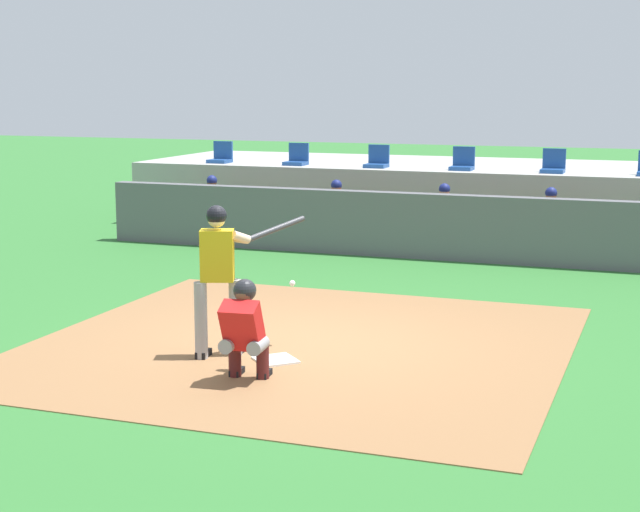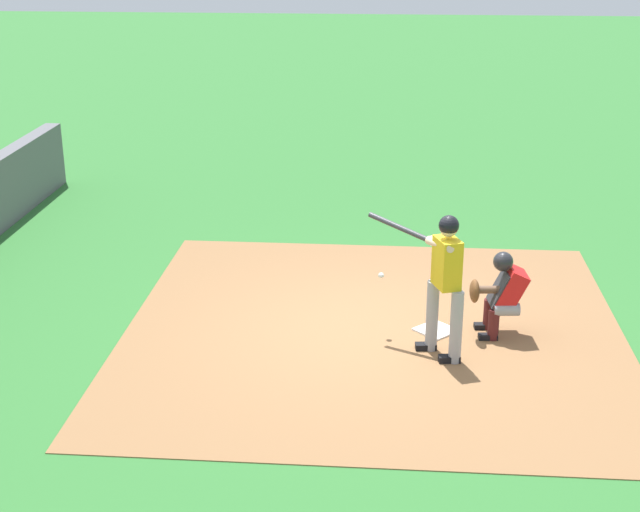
{
  "view_description": "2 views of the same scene",
  "coord_description": "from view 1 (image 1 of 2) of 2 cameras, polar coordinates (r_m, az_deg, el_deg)",
  "views": [
    {
      "loc": [
        4.28,
        -11.01,
        3.18
      ],
      "look_at": [
        0.0,
        0.7,
        1.0
      ],
      "focal_mm": 55.47,
      "sensor_mm": 36.0,
      "label": 1
    },
    {
      "loc": [
        -10.88,
        -0.18,
        5.07
      ],
      "look_at": [
        0.0,
        0.7,
        1.0
      ],
      "focal_mm": 51.67,
      "sensor_mm": 36.0,
      "label": 2
    }
  ],
  "objects": [
    {
      "name": "dugout_player_0",
      "position": [
        20.66,
        -6.39,
        2.9
      ],
      "size": [
        0.49,
        0.7,
        1.3
      ],
      "color": "#939399",
      "rests_on": "ground"
    },
    {
      "name": "stadium_seat_3",
      "position": [
        20.9,
        8.23,
        5.31
      ],
      "size": [
        0.46,
        0.46,
        0.48
      ],
      "color": "#1E478C",
      "rests_on": "stands_platform"
    },
    {
      "name": "stadium_seat_0",
      "position": [
        22.7,
        -5.73,
        5.72
      ],
      "size": [
        0.46,
        0.46,
        0.48
      ],
      "color": "#1E478C",
      "rests_on": "stands_platform"
    },
    {
      "name": "batter_at_plate",
      "position": [
        11.52,
        -5.8,
        -0.85
      ],
      "size": [
        0.98,
        1.17,
        1.8
      ],
      "color": "#99999E",
      "rests_on": "ground"
    },
    {
      "name": "dugout_player_1",
      "position": [
        19.6,
        0.83,
        2.58
      ],
      "size": [
        0.49,
        0.7,
        1.3
      ],
      "color": "#939399",
      "rests_on": "ground"
    },
    {
      "name": "dirt_infield",
      "position": [
        12.23,
        -1.13,
        -5.13
      ],
      "size": [
        6.4,
        6.4,
        0.01
      ],
      "primitive_type": "cube",
      "color": "olive",
      "rests_on": "ground"
    },
    {
      "name": "stadium_seat_1",
      "position": [
        21.96,
        -1.34,
        5.63
      ],
      "size": [
        0.46,
        0.46,
        0.48
      ],
      "color": "#1E478C",
      "rests_on": "stands_platform"
    },
    {
      "name": "dugout_player_3",
      "position": [
        18.65,
        13.08,
        1.95
      ],
      "size": [
        0.49,
        0.7,
        1.3
      ],
      "color": "#939399",
      "rests_on": "ground"
    },
    {
      "name": "stadium_seat_2",
      "position": [
        21.35,
        3.32,
        5.49
      ],
      "size": [
        0.46,
        0.46,
        0.48
      ],
      "color": "#1E478C",
      "rests_on": "stands_platform"
    },
    {
      "name": "ground_plane",
      "position": [
        12.23,
        -1.13,
        -5.15
      ],
      "size": [
        80.0,
        80.0,
        0.0
      ],
      "primitive_type": "plane",
      "color": "#2D6B2D"
    },
    {
      "name": "dugout_wall",
      "position": [
        18.21,
        6.28,
        1.72
      ],
      "size": [
        13.0,
        0.3,
        1.2
      ],
      "primitive_type": "cube",
      "color": "#59595E",
      "rests_on": "ground"
    },
    {
      "name": "dugout_bench",
      "position": [
        19.22,
        6.97,
        1.01
      ],
      "size": [
        11.8,
        0.44,
        0.45
      ],
      "primitive_type": "cube",
      "color": "olive",
      "rests_on": "ground"
    },
    {
      "name": "stadium_seat_4",
      "position": [
        20.6,
        13.31,
        5.08
      ],
      "size": [
        0.46,
        0.46,
        0.48
      ],
      "color": "#1E478C",
      "rests_on": "stands_platform"
    },
    {
      "name": "stands_platform",
      "position": [
        22.46,
        8.98,
        3.47
      ],
      "size": [
        15.0,
        4.4,
        1.4
      ],
      "primitive_type": "cube",
      "color": "#9E9E99",
      "rests_on": "ground"
    },
    {
      "name": "catcher_crouched",
      "position": [
        10.67,
        -4.35,
        -4.05
      ],
      "size": [
        0.52,
        1.89,
        1.13
      ],
      "color": "gray",
      "rests_on": "ground"
    },
    {
      "name": "home_plate",
      "position": [
        11.51,
        -2.58,
        -6.01
      ],
      "size": [
        0.62,
        0.62,
        0.02
      ],
      "primitive_type": "cube",
      "rotation": [
        0.0,
        0.0,
        0.79
      ],
      "color": "white",
      "rests_on": "dirt_infield"
    },
    {
      "name": "dugout_player_2",
      "position": [
        19.0,
        7.08,
        2.27
      ],
      "size": [
        0.49,
        0.7,
        1.3
      ],
      "color": "#939399",
      "rests_on": "ground"
    }
  ]
}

